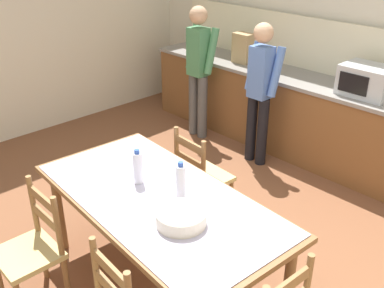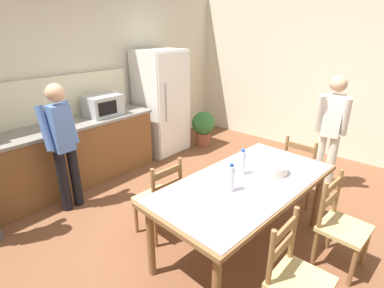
# 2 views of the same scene
# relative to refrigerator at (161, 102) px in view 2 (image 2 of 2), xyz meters

# --- Properties ---
(ground_plane) EXTENTS (8.32, 8.32, 0.00)m
(ground_plane) POSITION_rel_refrigerator_xyz_m (-1.41, -2.19, -0.91)
(ground_plane) COLOR brown
(wall_back) EXTENTS (6.52, 0.12, 2.90)m
(wall_back) POSITION_rel_refrigerator_xyz_m (-1.41, 0.47, 0.54)
(wall_back) COLOR beige
(wall_back) RESTS_ON ground
(wall_right) EXTENTS (0.12, 5.20, 2.90)m
(wall_right) POSITION_rel_refrigerator_xyz_m (1.85, -2.19, 0.54)
(wall_right) COLOR beige
(wall_right) RESTS_ON ground
(kitchen_counter) EXTENTS (3.56, 0.66, 0.92)m
(kitchen_counter) POSITION_rel_refrigerator_xyz_m (-2.27, 0.04, -0.44)
(kitchen_counter) COLOR brown
(kitchen_counter) RESTS_ON ground
(counter_splashback) EXTENTS (3.52, 0.03, 0.60)m
(counter_splashback) POSITION_rel_refrigerator_xyz_m (-2.27, 0.35, 0.32)
(counter_splashback) COLOR beige
(counter_splashback) RESTS_ON kitchen_counter
(refrigerator) EXTENTS (0.78, 0.73, 1.81)m
(refrigerator) POSITION_rel_refrigerator_xyz_m (0.00, 0.00, 0.00)
(refrigerator) COLOR white
(refrigerator) RESTS_ON ground
(microwave) EXTENTS (0.50, 0.39, 0.30)m
(microwave) POSITION_rel_refrigerator_xyz_m (-1.17, 0.02, 0.17)
(microwave) COLOR #B2B7BC
(microwave) RESTS_ON kitchen_counter
(dining_table) EXTENTS (2.01, 1.09, 0.78)m
(dining_table) POSITION_rel_refrigerator_xyz_m (-1.34, -2.56, -0.20)
(dining_table) COLOR brown
(dining_table) RESTS_ON ground
(bottle_near_centre) EXTENTS (0.07, 0.07, 0.27)m
(bottle_near_centre) POSITION_rel_refrigerator_xyz_m (-1.58, -2.54, 0.00)
(bottle_near_centre) COLOR silver
(bottle_near_centre) RESTS_ON dining_table
(bottle_off_centre) EXTENTS (0.07, 0.07, 0.27)m
(bottle_off_centre) POSITION_rel_refrigerator_xyz_m (-1.23, -2.44, 0.00)
(bottle_off_centre) COLOR silver
(bottle_off_centre) RESTS_ON dining_table
(serving_bowl) EXTENTS (0.32, 0.32, 0.09)m
(serving_bowl) POSITION_rel_refrigerator_xyz_m (-1.00, -2.65, -0.07)
(serving_bowl) COLOR beige
(serving_bowl) RESTS_ON dining_table
(chair_head_end) EXTENTS (0.42, 0.44, 0.91)m
(chair_head_end) POSITION_rel_refrigerator_xyz_m (-0.07, -2.64, -0.46)
(chair_head_end) COLOR olive
(chair_head_end) RESTS_ON ground
(chair_side_far_left) EXTENTS (0.45, 0.43, 0.91)m
(chair_side_far_left) POSITION_rel_refrigerator_xyz_m (-1.73, -1.75, -0.46)
(chair_side_far_left) COLOR olive
(chair_side_far_left) RESTS_ON ground
(chair_side_near_right) EXTENTS (0.45, 0.43, 0.91)m
(chair_side_near_right) POSITION_rel_refrigerator_xyz_m (-0.95, -3.36, -0.46)
(chair_side_near_right) COLOR olive
(chair_side_near_right) RESTS_ON ground
(chair_side_near_left) EXTENTS (0.43, 0.41, 0.91)m
(chair_side_near_left) POSITION_rel_refrigerator_xyz_m (-1.83, -3.30, -0.46)
(chair_side_near_left) COLOR olive
(chair_side_near_left) RESTS_ON ground
(person_at_counter) EXTENTS (0.40, 0.27, 1.58)m
(person_at_counter) POSITION_rel_refrigerator_xyz_m (-2.09, -0.50, -0.02)
(person_at_counter) COLOR black
(person_at_counter) RESTS_ON ground
(person_by_table) EXTENTS (0.31, 0.43, 1.59)m
(person_by_table) POSITION_rel_refrigerator_xyz_m (0.48, -2.75, -0.01)
(person_by_table) COLOR silver
(person_by_table) RESTS_ON ground
(potted_plant) EXTENTS (0.44, 0.44, 0.67)m
(potted_plant) POSITION_rel_refrigerator_xyz_m (0.67, -0.43, -0.52)
(potted_plant) COLOR brown
(potted_plant) RESTS_ON ground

